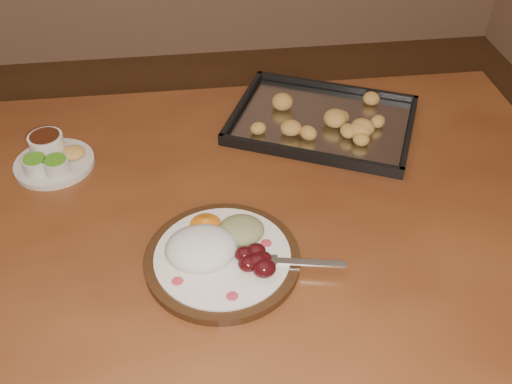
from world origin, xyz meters
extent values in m
plane|color=#4F341B|center=(0.00, 0.00, 0.00)|extent=(4.00, 4.00, 0.00)
cube|color=brown|center=(0.30, -0.10, 0.73)|extent=(1.50, 0.91, 0.04)
cylinder|color=#522E18|center=(0.98, 0.28, 0.35)|extent=(0.07, 0.07, 0.71)
cylinder|color=#311B0D|center=(0.29, -0.25, 0.76)|extent=(0.28, 0.28, 0.02)
cylinder|color=white|center=(0.29, -0.25, 0.77)|extent=(0.24, 0.24, 0.01)
ellipsoid|color=#CA3040|center=(0.21, -0.30, 0.77)|extent=(0.02, 0.02, 0.00)
ellipsoid|color=#CA3040|center=(0.30, -0.34, 0.77)|extent=(0.02, 0.02, 0.00)
ellipsoid|color=#CA3040|center=(0.38, -0.23, 0.77)|extent=(0.02, 0.02, 0.00)
ellipsoid|color=#CA3040|center=(0.22, -0.20, 0.77)|extent=(0.02, 0.02, 0.00)
ellipsoid|color=silver|center=(0.26, -0.24, 0.79)|extent=(0.15, 0.14, 0.06)
ellipsoid|color=#4C0A11|center=(0.34, -0.29, 0.78)|extent=(0.03, 0.03, 0.03)
ellipsoid|color=#4C0A11|center=(0.36, -0.28, 0.78)|extent=(0.03, 0.03, 0.03)
ellipsoid|color=#4C0A11|center=(0.35, -0.26, 0.78)|extent=(0.03, 0.03, 0.03)
ellipsoid|color=#4C0A11|center=(0.36, -0.30, 0.78)|extent=(0.03, 0.03, 0.03)
ellipsoid|color=#4C0A11|center=(0.33, -0.26, 0.78)|extent=(0.03, 0.03, 0.03)
ellipsoid|color=#4C0A11|center=(0.35, -0.28, 0.78)|extent=(0.03, 0.03, 0.03)
ellipsoid|color=tan|center=(0.33, -0.20, 0.78)|extent=(0.11, 0.10, 0.03)
cone|color=orange|center=(0.27, -0.17, 0.78)|extent=(0.07, 0.07, 0.03)
cube|color=silver|center=(0.44, -0.29, 0.77)|extent=(0.13, 0.04, 0.00)
cube|color=silver|center=(0.37, -0.27, 0.77)|extent=(0.04, 0.03, 0.00)
cylinder|color=silver|center=(0.35, -0.28, 0.77)|extent=(0.03, 0.01, 0.00)
cylinder|color=silver|center=(0.35, -0.27, 0.77)|extent=(0.03, 0.01, 0.00)
cylinder|color=silver|center=(0.35, -0.26, 0.77)|extent=(0.03, 0.01, 0.00)
cylinder|color=silver|center=(0.35, -0.26, 0.77)|extent=(0.03, 0.01, 0.00)
cylinder|color=beige|center=(-0.04, 0.08, 0.76)|extent=(0.17, 0.17, 0.01)
cylinder|color=silver|center=(-0.07, 0.05, 0.78)|extent=(0.05, 0.05, 0.03)
cylinder|color=#48941D|center=(-0.07, 0.05, 0.79)|extent=(0.05, 0.05, 0.00)
cylinder|color=silver|center=(-0.03, 0.04, 0.78)|extent=(0.05, 0.05, 0.03)
cylinder|color=#48941D|center=(-0.03, 0.04, 0.79)|extent=(0.05, 0.05, 0.00)
cylinder|color=white|center=(-0.06, 0.11, 0.78)|extent=(0.07, 0.07, 0.04)
cylinder|color=#3B170A|center=(-0.06, 0.11, 0.80)|extent=(0.06, 0.06, 0.00)
ellipsoid|color=#E7B951|center=(0.00, 0.09, 0.77)|extent=(0.05, 0.05, 0.02)
cube|color=black|center=(0.56, 0.16, 0.75)|extent=(0.50, 0.45, 0.01)
cube|color=black|center=(0.63, 0.29, 0.77)|extent=(0.38, 0.18, 0.02)
cube|color=black|center=(0.50, 0.02, 0.77)|extent=(0.38, 0.18, 0.02)
cube|color=black|center=(0.75, 0.07, 0.77)|extent=(0.14, 0.28, 0.02)
cube|color=black|center=(0.38, 0.24, 0.77)|extent=(0.14, 0.28, 0.02)
cube|color=silver|center=(0.56, 0.16, 0.76)|extent=(0.46, 0.41, 0.00)
ellipsoid|color=#E2AB4F|center=(0.61, 0.14, 0.78)|extent=(0.05, 0.04, 0.03)
ellipsoid|color=#E2AB4F|center=(0.66, 0.15, 0.78)|extent=(0.06, 0.06, 0.03)
ellipsoid|color=#E2AB4F|center=(0.63, 0.21, 0.78)|extent=(0.06, 0.06, 0.03)
ellipsoid|color=#E2AB4F|center=(0.59, 0.20, 0.78)|extent=(0.04, 0.05, 0.03)
ellipsoid|color=#E2AB4F|center=(0.55, 0.24, 0.78)|extent=(0.06, 0.06, 0.03)
ellipsoid|color=#E2AB4F|center=(0.53, 0.19, 0.78)|extent=(0.06, 0.06, 0.03)
ellipsoid|color=#E2AB4F|center=(0.47, 0.20, 0.78)|extent=(0.05, 0.04, 0.03)
ellipsoid|color=#E2AB4F|center=(0.49, 0.14, 0.78)|extent=(0.06, 0.06, 0.03)
ellipsoid|color=#E2AB4F|center=(0.49, 0.14, 0.78)|extent=(0.06, 0.06, 0.03)
ellipsoid|color=#E2AB4F|center=(0.53, 0.09, 0.78)|extent=(0.04, 0.05, 0.03)
ellipsoid|color=#E2AB4F|center=(0.57, 0.12, 0.78)|extent=(0.06, 0.06, 0.03)
ellipsoid|color=#E2AB4F|center=(0.64, 0.09, 0.78)|extent=(0.06, 0.06, 0.03)
camera|label=1|loc=(0.27, -0.93, 1.52)|focal=40.00mm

